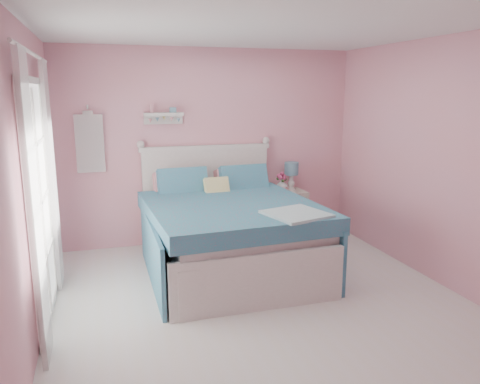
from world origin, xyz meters
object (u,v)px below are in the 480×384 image
bed (228,233)px  table_lamp (291,171)px  teacup (285,190)px  vase (282,185)px  nightstand (287,214)px

bed → table_lamp: 1.60m
bed → teacup: size_ratio=26.69×
vase → bed: bearing=-139.1°
table_lamp → teacup: 0.33m
vase → table_lamp: bearing=17.7°
nightstand → table_lamp: 0.62m
table_lamp → vase: bearing=-162.3°
table_lamp → teacup: (-0.16, -0.16, -0.24)m
table_lamp → teacup: table_lamp is taller
nightstand → teacup: 0.40m
vase → teacup: (0.01, -0.11, -0.05)m
bed → vase: bed is taller
bed → nightstand: (1.11, 0.89, -0.09)m
table_lamp → bed: bearing=-141.6°
bed → vase: 1.39m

